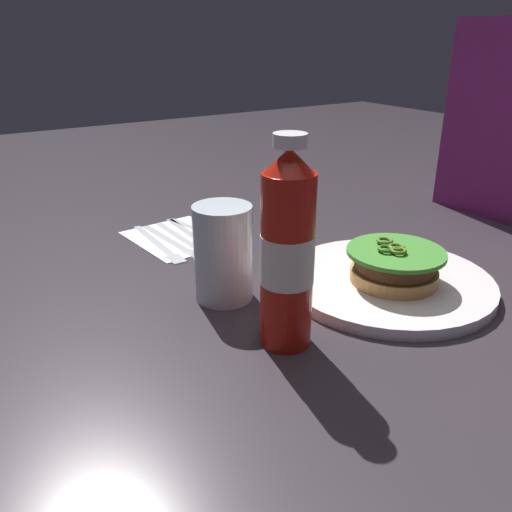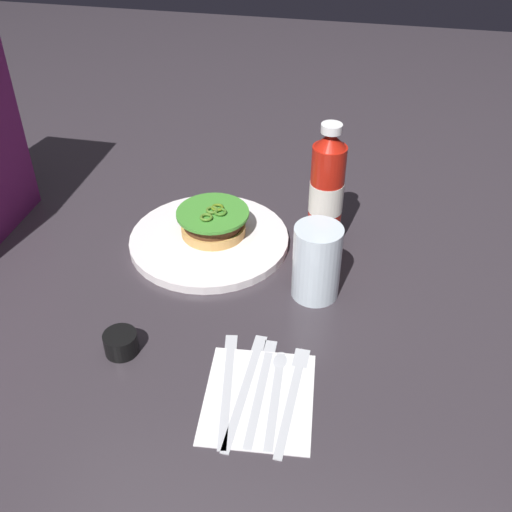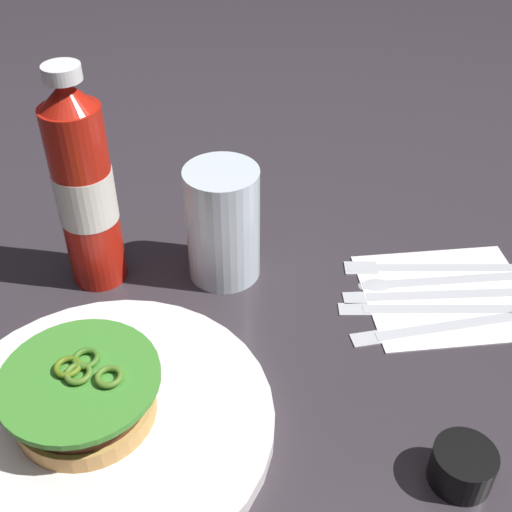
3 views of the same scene
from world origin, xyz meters
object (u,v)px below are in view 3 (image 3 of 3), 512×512
(steak_knife, at_px, (438,325))
(spoon_utensil, at_px, (415,280))
(burger_sandwich, at_px, (83,394))
(condiment_cup, at_px, (462,466))
(butter_knife, at_px, (424,293))
(ketchup_bottle, at_px, (85,189))
(table_knife, at_px, (429,307))
(napkin, at_px, (447,294))
(water_glass, at_px, (223,224))
(dinner_plate, at_px, (104,423))
(fork_utensil, at_px, (417,265))

(steak_knife, bearing_deg, spoon_utensil, -83.27)
(burger_sandwich, bearing_deg, condiment_cup, 168.88)
(butter_knife, bearing_deg, burger_sandwich, 25.74)
(ketchup_bottle, distance_m, table_knife, 0.37)
(napkin, distance_m, steak_knife, 0.05)
(water_glass, bearing_deg, burger_sandwich, 60.87)
(ketchup_bottle, relative_size, steak_knife, 1.17)
(dinner_plate, relative_size, burger_sandwich, 2.20)
(dinner_plate, xyz_separation_m, fork_utensil, (-0.31, -0.21, -0.00))
(condiment_cup, distance_m, butter_knife, 0.22)
(dinner_plate, bearing_deg, water_glass, -115.53)
(steak_knife, bearing_deg, napkin, -113.93)
(spoon_utensil, height_order, steak_knife, same)
(fork_utensil, bearing_deg, napkin, 117.34)
(spoon_utensil, bearing_deg, condiment_cup, 86.26)
(condiment_cup, xyz_separation_m, table_knife, (-0.02, -0.19, -0.01))
(dinner_plate, xyz_separation_m, spoon_utensil, (-0.30, -0.18, -0.00))
(condiment_cup, relative_size, table_knife, 0.24)
(butter_knife, bearing_deg, steak_knife, 94.26)
(burger_sandwich, distance_m, spoon_utensil, 0.37)
(spoon_utensil, bearing_deg, napkin, 146.08)
(burger_sandwich, distance_m, condiment_cup, 0.31)
(dinner_plate, bearing_deg, steak_knife, -160.22)
(burger_sandwich, height_order, steak_knife, burger_sandwich)
(water_glass, distance_m, fork_utensil, 0.22)
(table_knife, height_order, steak_knife, same)
(napkin, relative_size, fork_utensil, 0.89)
(condiment_cup, bearing_deg, ketchup_bottle, -38.40)
(water_glass, bearing_deg, table_knife, 162.31)
(water_glass, xyz_separation_m, steak_knife, (-0.21, 0.09, -0.06))
(table_knife, distance_m, steak_knife, 0.03)
(butter_knife, bearing_deg, spoon_utensil, -77.64)
(burger_sandwich, xyz_separation_m, ketchup_bottle, (0.02, -0.20, 0.07))
(dinner_plate, xyz_separation_m, butter_knife, (-0.31, -0.16, -0.00))
(napkin, height_order, table_knife, table_knife)
(table_knife, bearing_deg, dinner_plate, 24.29)
(burger_sandwich, height_order, butter_knife, burger_sandwich)
(table_knife, bearing_deg, napkin, -138.90)
(ketchup_bottle, relative_size, napkin, 1.38)
(burger_sandwich, height_order, napkin, burger_sandwich)
(condiment_cup, height_order, table_knife, condiment_cup)
(butter_knife, bearing_deg, dinner_plate, 27.46)
(napkin, relative_size, table_knife, 0.81)
(spoon_utensil, bearing_deg, steak_knife, 96.73)
(dinner_plate, distance_m, fork_utensil, 0.37)
(dinner_plate, height_order, napkin, dinner_plate)
(fork_utensil, bearing_deg, table_knife, 88.63)
(fork_utensil, relative_size, table_knife, 0.91)
(dinner_plate, relative_size, spoon_utensil, 1.66)
(table_knife, bearing_deg, condiment_cup, 83.97)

